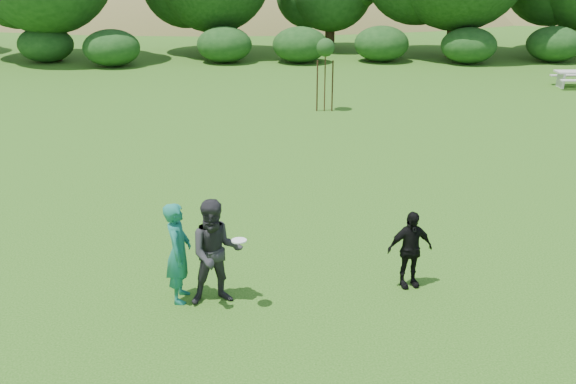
# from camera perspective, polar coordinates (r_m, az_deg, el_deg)

# --- Properties ---
(ground) EXTENTS (120.00, 120.00, 0.00)m
(ground) POSITION_cam_1_polar(r_m,az_deg,el_deg) (11.88, 0.19, -10.21)
(ground) COLOR #19470C
(ground) RESTS_ON ground
(player_teal) EXTENTS (0.47, 0.71, 1.92)m
(player_teal) POSITION_cam_1_polar(r_m,az_deg,el_deg) (11.86, -9.71, -5.31)
(player_teal) COLOR #186E5C
(player_teal) RESTS_ON ground
(player_grey) EXTENTS (1.11, 0.94, 2.01)m
(player_grey) POSITION_cam_1_polar(r_m,az_deg,el_deg) (11.65, -6.42, -5.37)
(player_grey) COLOR #28272A
(player_grey) RESTS_ON ground
(player_black) EXTENTS (0.97, 0.58, 1.54)m
(player_black) POSITION_cam_1_polar(r_m,az_deg,el_deg) (12.45, 10.77, -5.02)
(player_black) COLOR black
(player_black) RESTS_ON ground
(frisbee) EXTENTS (0.27, 0.27, 0.04)m
(frisbee) POSITION_cam_1_polar(r_m,az_deg,el_deg) (11.24, -4.38, -4.33)
(frisbee) COLOR white
(frisbee) RESTS_ON ground
(sapling) EXTENTS (0.70, 0.70, 2.85)m
(sapling) POSITION_cam_1_polar(r_m,az_deg,el_deg) (25.32, 3.36, 12.53)
(sapling) COLOR #3F2718
(sapling) RESTS_ON ground
(picnic_table) EXTENTS (1.80, 1.48, 0.76)m
(picnic_table) POSITION_cam_1_polar(r_m,az_deg,el_deg) (32.88, 24.18, 9.37)
(picnic_table) COLOR beige
(picnic_table) RESTS_ON ground
(hillside) EXTENTS (150.00, 72.00, 52.00)m
(hillside) POSITION_cam_1_polar(r_m,az_deg,el_deg) (80.67, -1.01, 8.09)
(hillside) COLOR olive
(hillside) RESTS_ON ground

